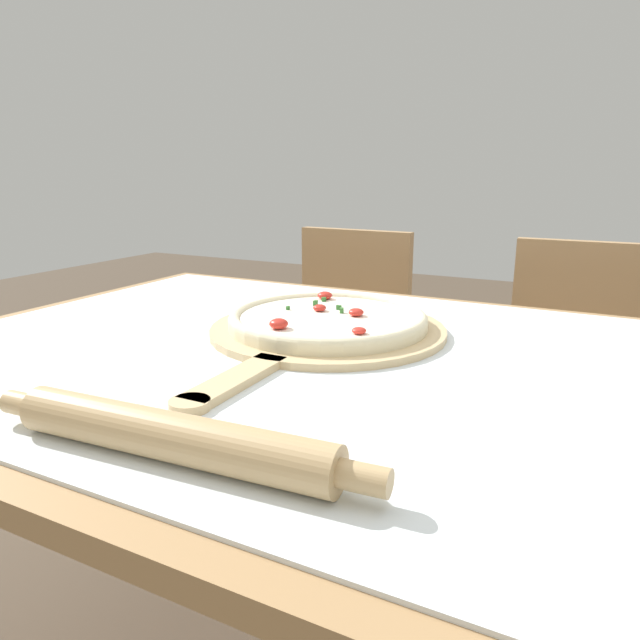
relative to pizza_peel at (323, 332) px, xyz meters
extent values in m
cube|color=#A87F51|center=(0.03, -0.08, -0.03)|extent=(1.34, 0.98, 0.03)
cylinder|color=#A87F51|center=(-0.58, 0.35, -0.41)|extent=(0.06, 0.06, 0.74)
cube|color=silver|center=(0.03, -0.08, -0.01)|extent=(1.26, 0.90, 0.00)
cylinder|color=#D6B784|center=(0.00, 0.02, 0.00)|extent=(0.41, 0.41, 0.01)
cube|color=#D6B784|center=(0.00, -0.26, 0.00)|extent=(0.04, 0.19, 0.01)
cylinder|color=#D6B784|center=(0.00, -0.35, 0.00)|extent=(0.05, 0.05, 0.01)
cylinder|color=beige|center=(0.00, 0.02, 0.01)|extent=(0.34, 0.34, 0.02)
torus|color=beige|center=(0.00, 0.02, 0.02)|extent=(0.34, 0.34, 0.02)
cylinder|color=white|center=(0.00, 0.02, 0.02)|extent=(0.30, 0.30, 0.00)
ellipsoid|color=red|center=(0.09, -0.06, 0.03)|extent=(0.02, 0.02, 0.01)
ellipsoid|color=red|center=(-0.03, -0.09, 0.03)|extent=(0.03, 0.03, 0.02)
ellipsoid|color=red|center=(-0.03, 0.04, 0.03)|extent=(0.02, 0.02, 0.01)
ellipsoid|color=red|center=(-0.06, 0.13, 0.03)|extent=(0.03, 0.03, 0.01)
ellipsoid|color=red|center=(0.04, 0.04, 0.03)|extent=(0.03, 0.03, 0.01)
cube|color=#387533|center=(-0.05, 0.08, 0.03)|extent=(0.01, 0.01, 0.01)
cube|color=#387533|center=(0.00, 0.07, 0.03)|extent=(0.01, 0.01, 0.01)
cube|color=#387533|center=(-0.05, 0.11, 0.03)|extent=(0.01, 0.01, 0.01)
cube|color=#387533|center=(-0.07, 0.14, 0.03)|extent=(0.01, 0.01, 0.01)
cube|color=#387533|center=(-0.08, 0.02, 0.03)|extent=(0.01, 0.01, 0.01)
cube|color=#387533|center=(0.01, 0.05, 0.03)|extent=(0.01, 0.01, 0.01)
cube|color=#387533|center=(0.03, 0.05, 0.03)|extent=(0.01, 0.01, 0.01)
cylinder|color=tan|center=(0.06, -0.45, 0.02)|extent=(0.35, 0.07, 0.05)
cylinder|color=tan|center=(-0.13, -0.47, 0.02)|extent=(0.05, 0.03, 0.03)
cylinder|color=tan|center=(0.26, -0.44, 0.02)|extent=(0.05, 0.03, 0.03)
cube|color=tan|center=(-0.32, 0.67, -0.37)|extent=(0.41, 0.41, 0.02)
cube|color=tan|center=(-0.31, 0.85, -0.13)|extent=(0.38, 0.05, 0.44)
cylinder|color=tan|center=(-0.48, 0.51, -0.58)|extent=(0.04, 0.04, 0.41)
cylinder|color=tan|center=(-0.16, 0.50, -0.58)|extent=(0.04, 0.04, 0.41)
cylinder|color=tan|center=(-0.47, 0.83, -0.58)|extent=(0.04, 0.04, 0.41)
cylinder|color=tan|center=(-0.15, 0.82, -0.58)|extent=(0.04, 0.04, 0.41)
cube|color=tan|center=(0.38, 0.67, -0.37)|extent=(0.40, 0.40, 0.02)
cube|color=tan|center=(0.38, 0.85, -0.13)|extent=(0.38, 0.04, 0.44)
cylinder|color=tan|center=(0.22, 0.51, -0.58)|extent=(0.04, 0.04, 0.41)
cylinder|color=tan|center=(0.54, 0.51, -0.58)|extent=(0.04, 0.04, 0.41)
cylinder|color=tan|center=(0.22, 0.83, -0.58)|extent=(0.04, 0.04, 0.41)
cylinder|color=tan|center=(0.54, 0.83, -0.58)|extent=(0.04, 0.04, 0.41)
camera|label=1|loc=(0.42, -0.84, 0.27)|focal=32.00mm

